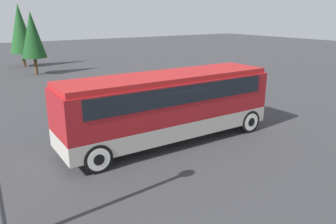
% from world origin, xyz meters
% --- Properties ---
extents(ground_plane, '(120.00, 120.00, 0.00)m').
position_xyz_m(ground_plane, '(0.00, 0.00, 0.00)').
color(ground_plane, '#38383A').
extents(tour_bus, '(9.39, 2.53, 2.98)m').
position_xyz_m(tour_bus, '(0.10, 0.00, 1.80)').
color(tour_bus, '#B7B2A8').
rests_on(tour_bus, ground_plane).
extents(parked_car_near, '(4.12, 1.78, 1.44)m').
position_xyz_m(parked_car_near, '(4.94, 5.43, 0.71)').
color(parked_car_near, navy).
rests_on(parked_car_near, ground_plane).
extents(parked_car_mid, '(4.29, 1.80, 1.38)m').
position_xyz_m(parked_car_mid, '(3.94, 8.09, 0.69)').
color(parked_car_mid, black).
rests_on(parked_car_mid, ground_plane).
extents(tree_left, '(2.44, 2.44, 6.42)m').
position_xyz_m(tree_left, '(-1.08, 26.16, 3.91)').
color(tree_left, brown).
rests_on(tree_left, ground_plane).
extents(tree_center, '(2.16, 2.16, 5.62)m').
position_xyz_m(tree_center, '(-1.08, 20.51, 3.56)').
color(tree_center, brown).
rests_on(tree_center, ground_plane).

